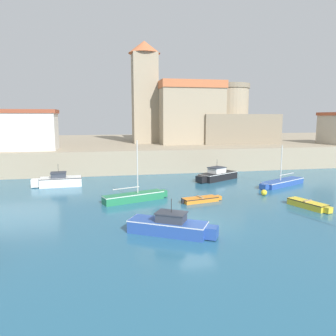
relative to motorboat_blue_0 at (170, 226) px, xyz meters
The scene contains 13 objects.
ground_plane 2.38m from the motorboat_blue_0, 28.20° to the left, with size 200.00×200.00×0.00m, color #28607F.
quay_seawall 42.13m from the motorboat_blue_0, 87.22° to the left, with size 120.00×40.00×3.15m, color gray.
motorboat_blue_0 is the anchor object (origin of this frame).
motorboat_white_1 19.03m from the motorboat_blue_0, 117.83° to the left, with size 5.28×2.21×2.43m.
dinghy_yellow_2 13.00m from the motorboat_blue_0, 16.54° to the left, with size 2.05×3.92×0.63m.
sailboat_green_3 8.90m from the motorboat_blue_0, 99.13° to the left, with size 6.10×3.02×5.45m.
dinghy_orange_4 8.57m from the motorboat_blue_0, 59.67° to the left, with size 3.90×1.78×0.48m.
motorboat_black_6 19.17m from the motorboat_blue_0, 61.28° to the left, with size 5.87×4.20×2.46m.
sailboat_blue_8 19.44m from the motorboat_blue_0, 39.14° to the left, with size 6.54×4.06×4.48m.
mooring_buoy 13.85m from the motorboat_blue_0, 37.67° to the left, with size 0.57×0.57×0.57m, color yellow.
church 39.28m from the motorboat_blue_0, 76.41° to the left, with size 14.80×17.28×16.49m.
fortress 39.99m from the motorboat_blue_0, 62.86° to the left, with size 12.90×12.90×9.99m.
harbor_shed_far_end 29.95m from the motorboat_blue_0, 118.25° to the left, with size 8.24×4.39×5.28m.
Camera 1 is at (-6.17, -20.87, 7.46)m, focal length 35.00 mm.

